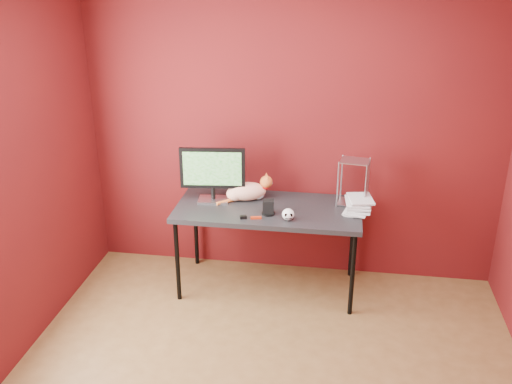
# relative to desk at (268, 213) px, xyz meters

# --- Properties ---
(room) EXTENTS (3.52, 3.52, 2.61)m
(room) POSITION_rel_desk_xyz_m (0.15, -1.37, 0.75)
(room) COLOR brown
(room) RESTS_ON ground
(desk) EXTENTS (1.50, 0.70, 0.75)m
(desk) POSITION_rel_desk_xyz_m (0.00, 0.00, 0.00)
(desk) COLOR black
(desk) RESTS_ON ground
(monitor) EXTENTS (0.53, 0.20, 0.46)m
(monitor) POSITION_rel_desk_xyz_m (-0.47, 0.06, 0.31)
(monitor) COLOR #ABABB0
(monitor) RESTS_ON desk
(cat) EXTENTS (0.44, 0.29, 0.23)m
(cat) POSITION_rel_desk_xyz_m (-0.19, 0.12, 0.13)
(cat) COLOR orange
(cat) RESTS_ON desk
(skull_mug) EXTENTS (0.10, 0.10, 0.09)m
(skull_mug) POSITION_rel_desk_xyz_m (0.18, -0.22, 0.10)
(skull_mug) COLOR white
(skull_mug) RESTS_ON desk
(speaker) EXTENTS (0.10, 0.10, 0.12)m
(speaker) POSITION_rel_desk_xyz_m (0.02, -0.14, 0.11)
(speaker) COLOR black
(speaker) RESTS_ON desk
(book_stack) EXTENTS (0.24, 0.29, 1.25)m
(book_stack) POSITION_rel_desk_xyz_m (0.63, 0.04, 0.67)
(book_stack) COLOR beige
(book_stack) RESTS_ON desk
(wire_rack) EXTENTS (0.25, 0.21, 0.38)m
(wire_rack) POSITION_rel_desk_xyz_m (0.67, 0.17, 0.24)
(wire_rack) COLOR #ABABB0
(wire_rack) RESTS_ON desk
(pocket_knife) EXTENTS (0.09, 0.04, 0.02)m
(pocket_knife) POSITION_rel_desk_xyz_m (-0.07, -0.23, 0.06)
(pocket_knife) COLOR #B52A0D
(pocket_knife) RESTS_ON desk
(black_gadget) EXTENTS (0.06, 0.05, 0.02)m
(black_gadget) POSITION_rel_desk_xyz_m (-0.16, -0.25, 0.06)
(black_gadget) COLOR black
(black_gadget) RESTS_ON desk
(washer) EXTENTS (0.04, 0.04, 0.00)m
(washer) POSITION_rel_desk_xyz_m (0.18, -0.17, 0.05)
(washer) COLOR #ABABB0
(washer) RESTS_ON desk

